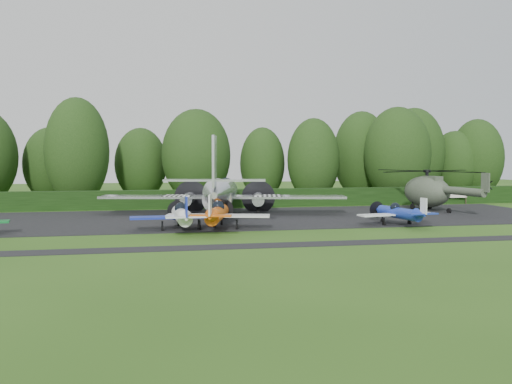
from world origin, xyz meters
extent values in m
plane|color=#2C5317|center=(0.00, 0.00, 0.00)|extent=(160.00, 160.00, 0.00)
cube|color=black|center=(0.00, 10.00, 0.00)|extent=(70.00, 18.00, 0.01)
cube|color=black|center=(0.00, -6.00, 0.00)|extent=(70.00, 2.00, 0.00)
cube|color=black|center=(0.00, 21.00, 0.00)|extent=(90.00, 1.60, 2.00)
cylinder|color=silver|center=(3.16, 12.45, 2.05)|extent=(2.49, 12.97, 2.49)
cone|color=silver|center=(3.16, 19.71, 2.05)|extent=(2.49, 1.62, 2.49)
cone|color=silver|center=(3.16, 4.67, 2.59)|extent=(2.49, 3.24, 2.49)
sphere|color=black|center=(3.16, 18.67, 2.59)|extent=(1.62, 1.62, 1.62)
cube|color=silver|center=(3.16, 13.53, 1.73)|extent=(23.78, 2.59, 0.24)
cube|color=white|center=(-1.17, 13.53, 1.86)|extent=(2.81, 2.70, 0.05)
cube|color=white|center=(7.48, 13.53, 1.86)|extent=(2.81, 2.70, 0.05)
cylinder|color=silver|center=(-0.30, 14.18, 1.46)|extent=(1.19, 3.46, 1.19)
cylinder|color=silver|center=(6.61, 14.18, 1.46)|extent=(1.19, 3.46, 1.19)
cylinder|color=black|center=(-0.30, 16.61, 1.46)|extent=(3.46, 0.03, 3.46)
cylinder|color=black|center=(6.61, 16.61, 1.46)|extent=(3.46, 0.03, 3.46)
cube|color=silver|center=(3.16, 3.80, 3.78)|extent=(8.11, 1.51, 0.15)
cube|color=silver|center=(3.16, 3.48, 5.30)|extent=(0.19, 2.38, 4.11)
cylinder|color=black|center=(-0.30, 13.75, 0.27)|extent=(0.27, 0.97, 0.97)
cylinder|color=black|center=(6.61, 13.75, 0.27)|extent=(0.27, 0.97, 0.97)
cylinder|color=black|center=(3.16, 3.37, 0.19)|extent=(0.19, 0.48, 0.48)
cylinder|color=white|center=(-1.38, 2.00, 1.21)|extent=(1.05, 6.04, 1.05)
sphere|color=black|center=(-1.38, 2.66, 1.70)|extent=(0.92, 0.92, 0.92)
cube|color=#1A2AA1|center=(-1.38, 2.55, 1.04)|extent=(7.69, 1.43, 0.15)
cube|color=white|center=(-1.38, -1.63, 1.48)|extent=(2.86, 0.77, 0.11)
cube|color=#1A2AA1|center=(-1.38, -1.74, 2.20)|extent=(0.11, 0.88, 1.43)
cylinder|color=black|center=(-1.38, 5.90, 1.21)|extent=(1.65, 0.02, 1.65)
cylinder|color=black|center=(-2.81, 2.33, 0.20)|extent=(0.15, 0.48, 0.48)
cylinder|color=black|center=(0.05, 2.33, 0.20)|extent=(0.15, 0.48, 0.48)
cylinder|color=black|center=(-1.38, 4.86, 0.18)|extent=(0.13, 0.44, 0.44)
cylinder|color=#D9580C|center=(1.35, 2.00, 1.26)|extent=(1.10, 6.30, 1.10)
sphere|color=black|center=(1.35, 2.69, 1.78)|extent=(0.96, 0.96, 0.96)
cube|color=silver|center=(1.35, 2.57, 1.09)|extent=(8.02, 1.49, 0.16)
cube|color=#D9580C|center=(1.35, -1.78, 1.55)|extent=(2.98, 0.80, 0.11)
cube|color=silver|center=(1.35, -1.90, 2.29)|extent=(0.11, 0.92, 1.49)
cylinder|color=black|center=(1.35, 6.07, 1.26)|extent=(1.72, 0.02, 1.72)
cylinder|color=black|center=(-0.14, 2.34, 0.21)|extent=(0.16, 0.50, 0.50)
cylinder|color=black|center=(2.84, 2.34, 0.21)|extent=(0.16, 0.50, 0.50)
cylinder|color=black|center=(1.35, 4.98, 0.18)|extent=(0.14, 0.46, 0.46)
cylinder|color=#1A33A0|center=(16.35, 2.00, 1.04)|extent=(0.91, 5.21, 0.91)
sphere|color=black|center=(16.35, 2.57, 1.47)|extent=(0.80, 0.80, 0.80)
cube|color=white|center=(16.35, 2.47, 0.90)|extent=(6.64, 1.23, 0.13)
cube|color=#1A33A0|center=(16.35, -1.13, 1.28)|extent=(2.46, 0.66, 0.09)
cube|color=white|center=(16.35, -1.22, 1.90)|extent=(0.09, 0.76, 1.23)
cylinder|color=black|center=(16.35, 5.37, 1.04)|extent=(1.42, 0.02, 1.42)
cylinder|color=black|center=(15.12, 2.28, 0.17)|extent=(0.13, 0.42, 0.42)
cylinder|color=black|center=(17.58, 2.28, 0.17)|extent=(0.13, 0.42, 0.42)
cylinder|color=black|center=(16.35, 4.46, 0.15)|extent=(0.11, 0.38, 0.38)
ellipsoid|color=#3F4838|center=(24.91, 13.55, 1.98)|extent=(3.43, 6.29, 3.29)
cylinder|color=#3F4838|center=(24.91, 8.60, 2.31)|extent=(0.77, 6.60, 0.77)
cube|color=#3F4838|center=(24.91, 5.20, 3.30)|extent=(0.13, 0.99, 1.76)
cylinder|color=black|center=(24.91, 13.55, 3.63)|extent=(0.33, 0.33, 0.88)
cylinder|color=black|center=(24.91, 13.55, 4.12)|extent=(0.77, 0.77, 0.27)
cylinder|color=black|center=(24.91, 13.55, 4.12)|extent=(13.19, 13.19, 0.07)
cube|color=#3F4838|center=(24.91, 12.67, 3.24)|extent=(0.99, 2.20, 0.77)
ellipsoid|color=black|center=(24.91, 15.31, 2.09)|extent=(2.09, 2.09, 1.88)
cylinder|color=black|center=(23.81, 14.43, 0.33)|extent=(0.20, 0.62, 0.62)
cylinder|color=black|center=(26.01, 14.43, 0.33)|extent=(0.20, 0.62, 0.62)
cylinder|color=black|center=(24.91, 10.03, 0.27)|extent=(0.18, 0.53, 0.53)
cylinder|color=#3F3326|center=(30.42, 19.88, 0.57)|extent=(0.11, 0.11, 1.14)
cylinder|color=#3F3326|center=(33.26, 19.88, 0.57)|extent=(0.11, 0.11, 1.14)
cube|color=white|center=(31.84, 19.88, 1.23)|extent=(3.03, 0.08, 0.95)
cylinder|color=black|center=(-15.47, 33.30, 1.51)|extent=(0.70, 0.70, 3.03)
ellipsoid|color=black|center=(-15.47, 33.30, 4.62)|extent=(6.68, 6.68, 9.25)
cylinder|color=black|center=(-4.47, 33.82, 1.52)|extent=(0.70, 0.70, 3.04)
ellipsoid|color=black|center=(-4.47, 33.82, 4.65)|extent=(6.66, 6.66, 9.30)
cylinder|color=black|center=(31.08, 29.01, 1.97)|extent=(0.70, 0.70, 3.94)
ellipsoid|color=black|center=(31.08, 29.01, 6.02)|extent=(8.16, 8.16, 12.04)
cylinder|color=black|center=(24.49, 30.84, 1.90)|extent=(0.70, 0.70, 3.81)
ellipsoid|color=black|center=(24.49, 30.84, 5.82)|extent=(7.47, 7.47, 11.64)
cylinder|color=black|center=(40.69, 29.47, 1.75)|extent=(0.70, 0.70, 3.51)
ellipsoid|color=black|center=(40.69, 29.47, 5.36)|extent=(7.18, 7.18, 10.71)
cylinder|color=black|center=(16.78, 27.43, 1.70)|extent=(0.70, 0.70, 3.41)
ellipsoid|color=black|center=(16.78, 27.43, 5.21)|extent=(6.54, 6.54, 10.41)
cylinder|color=black|center=(10.91, 30.65, 1.53)|extent=(0.70, 0.70, 3.06)
ellipsoid|color=black|center=(10.91, 30.65, 4.68)|extent=(5.78, 5.78, 9.36)
cylinder|color=black|center=(2.31, 29.64, 1.88)|extent=(0.70, 0.70, 3.76)
ellipsoid|color=black|center=(2.31, 29.64, 5.75)|extent=(8.56, 8.56, 11.50)
cylinder|color=black|center=(-11.71, 27.85, 2.04)|extent=(0.70, 0.70, 4.09)
ellipsoid|color=black|center=(-11.71, 27.85, 6.25)|extent=(7.37, 7.37, 12.49)
cylinder|color=black|center=(27.17, 25.61, 1.94)|extent=(0.70, 0.70, 3.87)
ellipsoid|color=black|center=(27.17, 25.61, 5.92)|extent=(8.34, 8.34, 11.83)
cylinder|color=black|center=(37.46, 29.63, 1.48)|extent=(0.70, 0.70, 2.97)
ellipsoid|color=black|center=(37.46, 29.63, 4.54)|extent=(6.41, 6.41, 9.07)
camera|label=1|loc=(-4.21, -41.28, 5.80)|focal=40.00mm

